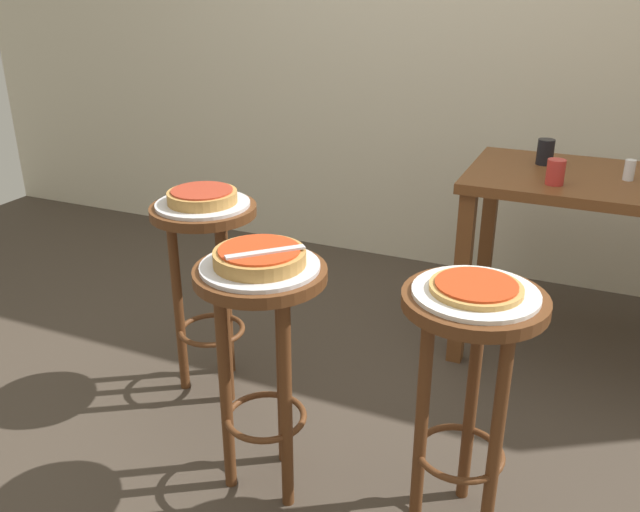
{
  "coord_description": "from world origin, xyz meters",
  "views": [
    {
      "loc": [
        0.82,
        -1.78,
        1.49
      ],
      "look_at": [
        0.03,
        -0.0,
        0.66
      ],
      "focal_mm": 37.63,
      "sensor_mm": 36.0,
      "label": 1
    }
  ],
  "objects": [
    {
      "name": "pizza_foreground",
      "position": [
        -0.01,
        -0.31,
        0.77
      ],
      "size": [
        0.26,
        0.26,
        0.05
      ],
      "color": "#B78442",
      "rests_on": "serving_plate_foreground"
    },
    {
      "name": "cup_near_edge",
      "position": [
        0.65,
        0.75,
        0.81
      ],
      "size": [
        0.07,
        0.07,
        0.09
      ],
      "primitive_type": "cylinder",
      "color": "red",
      "rests_on": "dining_table"
    },
    {
      "name": "condiment_shaker",
      "position": [
        0.89,
        0.92,
        0.81
      ],
      "size": [
        0.04,
        0.04,
        0.08
      ],
      "primitive_type": "cylinder",
      "color": "white",
      "rests_on": "dining_table"
    },
    {
      "name": "ground_plane",
      "position": [
        0.0,
        0.0,
        0.0
      ],
      "size": [
        6.0,
        6.0,
        0.0
      ],
      "primitive_type": "plane",
      "color": "#42382D"
    },
    {
      "name": "serving_plate_leftside",
      "position": [
        -0.45,
        0.09,
        0.74
      ],
      "size": [
        0.33,
        0.33,
        0.01
      ],
      "primitive_type": "cylinder",
      "color": "silver",
      "rests_on": "stool_leftside"
    },
    {
      "name": "stool_foreground",
      "position": [
        -0.01,
        -0.31,
        0.54
      ],
      "size": [
        0.37,
        0.37,
        0.74
      ],
      "color": "#5B3319",
      "rests_on": "ground_plane"
    },
    {
      "name": "cup_far_edge",
      "position": [
        0.58,
        1.02,
        0.82
      ],
      "size": [
        0.07,
        0.07,
        0.1
      ],
      "primitive_type": "cylinder",
      "color": "black",
      "rests_on": "dining_table"
    },
    {
      "name": "pizza_server_knife",
      "position": [
        0.02,
        -0.33,
        0.8
      ],
      "size": [
        0.17,
        0.17,
        0.01
      ],
      "primitive_type": "cube",
      "rotation": [
        0.0,
        0.0,
        0.78
      ],
      "color": "silver",
      "rests_on": "pizza_foreground"
    },
    {
      "name": "serving_plate_middle",
      "position": [
        0.56,
        -0.23,
        0.74
      ],
      "size": [
        0.32,
        0.32,
        0.01
      ],
      "primitive_type": "cylinder",
      "color": "white",
      "rests_on": "stool_middle"
    },
    {
      "name": "dining_table",
      "position": [
        0.84,
        0.92,
        0.64
      ],
      "size": [
        1.06,
        0.63,
        0.77
      ],
      "color": "brown",
      "rests_on": "ground_plane"
    },
    {
      "name": "stool_leftside",
      "position": [
        -0.45,
        0.09,
        0.54
      ],
      "size": [
        0.37,
        0.37,
        0.74
      ],
      "color": "#5B3319",
      "rests_on": "ground_plane"
    },
    {
      "name": "pizza_leftside",
      "position": [
        -0.45,
        0.09,
        0.77
      ],
      "size": [
        0.24,
        0.24,
        0.05
      ],
      "color": "#B78442",
      "rests_on": "serving_plate_leftside"
    },
    {
      "name": "pizza_middle",
      "position": [
        0.56,
        -0.23,
        0.76
      ],
      "size": [
        0.24,
        0.24,
        0.02
      ],
      "color": "tan",
      "rests_on": "serving_plate_middle"
    },
    {
      "name": "serving_plate_foreground",
      "position": [
        -0.01,
        -0.31,
        0.74
      ],
      "size": [
        0.33,
        0.33,
        0.01
      ],
      "primitive_type": "cylinder",
      "color": "silver",
      "rests_on": "stool_foreground"
    },
    {
      "name": "stool_middle",
      "position": [
        0.56,
        -0.23,
        0.54
      ],
      "size": [
        0.37,
        0.37,
        0.74
      ],
      "color": "#5B3319",
      "rests_on": "ground_plane"
    }
  ]
}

